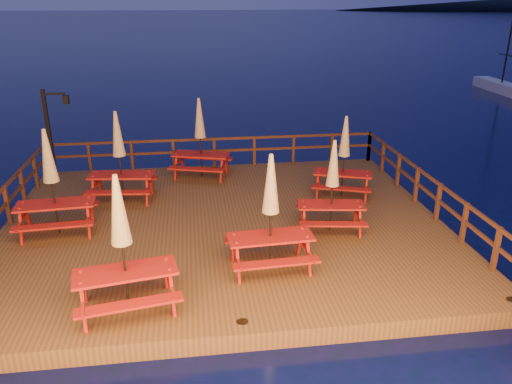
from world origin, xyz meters
TOP-DOWN VIEW (x-y plane):
  - ground at (0.00, 0.00)m, footprint 500.00×500.00m
  - deck at (0.00, 0.00)m, footprint 12.00×10.00m
  - deck_piles at (0.00, 0.00)m, footprint 11.44×9.44m
  - railing at (0.00, 1.78)m, footprint 11.80×9.75m
  - lamp_post at (-5.39, 4.55)m, footprint 0.85×0.18m
  - sailboat at (20.76, 19.34)m, footprint 1.44×6.77m
  - picnic_table_0 at (-2.95, 2.04)m, footprint 2.08×1.78m
  - picnic_table_1 at (-0.50, 3.85)m, footprint 2.28×2.06m
  - picnic_table_2 at (0.85, -2.66)m, footprint 2.01×1.69m
  - picnic_table_3 at (2.76, -0.88)m, footprint 1.92×1.67m
  - picnic_table_4 at (-2.20, -3.85)m, footprint 2.24×1.96m
  - picnic_table_5 at (3.80, 1.50)m, footprint 2.15×1.95m
  - picnic_table_6 at (-4.38, -0.10)m, footprint 2.08×1.76m

SIDE VIEW (x-z plane):
  - deck_piles at x=0.00m, z-range -1.00..0.40m
  - ground at x=0.00m, z-range 0.00..0.00m
  - deck at x=0.00m, z-range 0.00..0.40m
  - sailboat at x=20.76m, z-range -4.67..5.33m
  - railing at x=0.00m, z-range 0.61..1.71m
  - picnic_table_3 at x=2.76m, z-range 0.45..2.93m
  - picnic_table_5 at x=3.80m, z-range 0.45..2.98m
  - picnic_table_1 at x=-0.50m, z-range 0.45..3.18m
  - picnic_table_2 at x=0.85m, z-range 0.45..3.19m
  - picnic_table_0 at x=-2.95m, z-range 0.45..3.20m
  - picnic_table_6 at x=-4.38m, z-range 0.46..3.27m
  - picnic_table_4 at x=-2.20m, z-range 0.46..3.29m
  - lamp_post at x=-5.39m, z-range 0.70..3.70m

